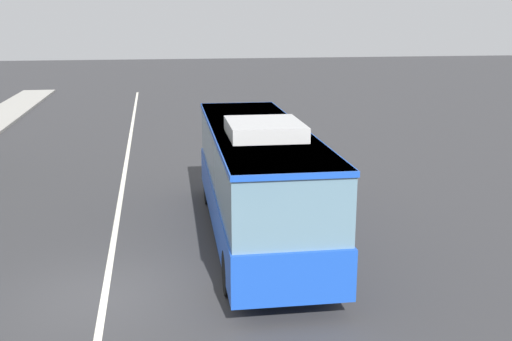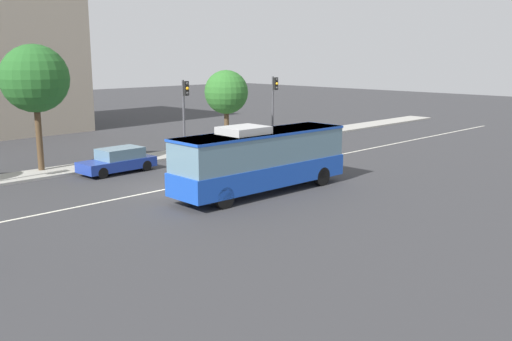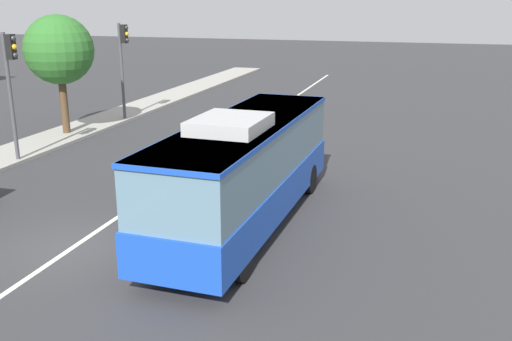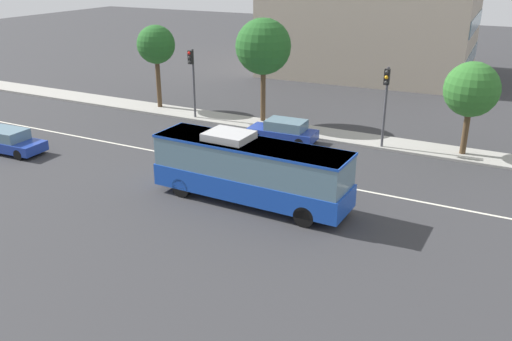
# 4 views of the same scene
# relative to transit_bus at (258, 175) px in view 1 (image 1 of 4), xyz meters

# --- Properties ---
(ground_plane) EXTENTS (160.00, 160.00, 0.00)m
(ground_plane) POSITION_rel_transit_bus_xyz_m (-2.96, 3.92, -1.81)
(ground_plane) COLOR #333335
(lane_centre_line) EXTENTS (76.00, 0.16, 0.01)m
(lane_centre_line) POSITION_rel_transit_bus_xyz_m (-2.96, 3.92, -1.80)
(lane_centre_line) COLOR silver
(lane_centre_line) RESTS_ON ground_plane
(transit_bus) EXTENTS (10.06, 2.76, 3.46)m
(transit_bus) POSITION_rel_transit_bus_xyz_m (0.00, 0.00, 0.00)
(transit_bus) COLOR #1947B7
(transit_bus) RESTS_ON ground_plane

